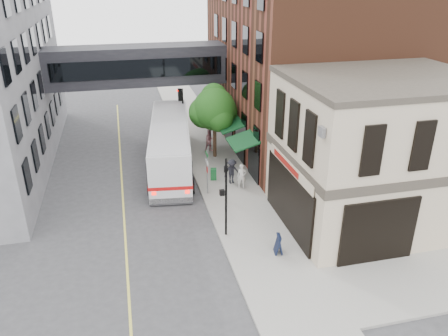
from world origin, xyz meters
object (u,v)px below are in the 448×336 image
pedestrian_a (242,176)px  pedestrian_c (232,171)px  sandwich_board (278,244)px  pedestrian_b (210,140)px  newspaper_box (214,174)px  bus (170,143)px

pedestrian_a → pedestrian_c: size_ratio=0.97×
pedestrian_a → pedestrian_c: (-0.46, 0.83, 0.02)m
pedestrian_c → sandwich_board: (0.29, -8.37, -0.35)m
pedestrian_b → pedestrian_c: bearing=-97.8°
newspaper_box → bus: bearing=139.5°
pedestrian_b → newspaper_box: size_ratio=2.24×
sandwich_board → newspaper_box: bearing=107.9°
pedestrian_a → pedestrian_b: pedestrian_b is taller
bus → pedestrian_a: bearing=-50.5°
pedestrian_a → sandwich_board: bearing=-81.1°
pedestrian_a → sandwich_board: size_ratio=1.62×
pedestrian_b → bus: bearing=-160.2°
newspaper_box → sandwich_board: 9.32m
pedestrian_a → sandwich_board: pedestrian_a is taller
bus → sandwich_board: bus is taller
sandwich_board → pedestrian_b: bearing=101.5°
pedestrian_a → sandwich_board: (-0.17, -7.54, -0.32)m
pedestrian_b → newspaper_box: 5.28m
pedestrian_a → newspaper_box: size_ratio=2.08×
pedestrian_b → pedestrian_c: 6.04m
bus → sandwich_board: size_ratio=12.12×
pedestrian_c → sandwich_board: 8.38m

